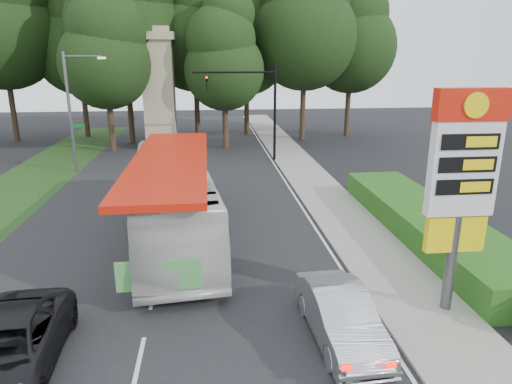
{
  "coord_description": "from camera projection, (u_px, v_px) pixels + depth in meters",
  "views": [
    {
      "loc": [
        1.97,
        -9.97,
        7.64
      ],
      "look_at": [
        3.91,
        8.31,
        2.2
      ],
      "focal_mm": 32.0,
      "sensor_mm": 36.0,
      "label": 1
    }
  ],
  "objects": [
    {
      "name": "ground",
      "position": [
        137.0,
        373.0,
        11.47
      ],
      "size": [
        120.0,
        120.0,
        0.0
      ],
      "primitive_type": "plane",
      "color": "black",
      "rests_on": "ground"
    },
    {
      "name": "road_surface",
      "position": [
        171.0,
        215.0,
        22.91
      ],
      "size": [
        14.0,
        80.0,
        0.02
      ],
      "primitive_type": "cube",
      "color": "black",
      "rests_on": "ground"
    },
    {
      "name": "sidewalk_right",
      "position": [
        336.0,
        209.0,
        23.76
      ],
      "size": [
        3.0,
        80.0,
        0.12
      ],
      "primitive_type": "cube",
      "color": "gray",
      "rests_on": "ground"
    },
    {
      "name": "grass_verge_left",
      "position": [
        20.0,
        188.0,
        27.67
      ],
      "size": [
        5.0,
        50.0,
        0.02
      ],
      "primitive_type": "cube",
      "color": "#193814",
      "rests_on": "ground"
    },
    {
      "name": "hedge",
      "position": [
        428.0,
        224.0,
        20.1
      ],
      "size": [
        3.0,
        14.0,
        1.2
      ],
      "primitive_type": "cube",
      "color": "#225215",
      "rests_on": "ground"
    },
    {
      "name": "gas_station_pylon",
      "position": [
        463.0,
        173.0,
        13.04
      ],
      "size": [
        2.1,
        0.45,
        6.85
      ],
      "color": "#59595E",
      "rests_on": "ground"
    },
    {
      "name": "traffic_signal_mast",
      "position": [
        257.0,
        99.0,
        33.6
      ],
      "size": [
        6.1,
        0.35,
        7.2
      ],
      "color": "black",
      "rests_on": "ground"
    },
    {
      "name": "streetlight_signs",
      "position": [
        73.0,
        107.0,
        30.49
      ],
      "size": [
        2.75,
        0.98,
        8.0
      ],
      "color": "#59595E",
      "rests_on": "ground"
    },
    {
      "name": "monument",
      "position": [
        159.0,
        89.0,
        38.42
      ],
      "size": [
        3.0,
        3.0,
        10.05
      ],
      "color": "tan",
      "rests_on": "ground"
    },
    {
      "name": "tree_west_near",
      "position": [
        77.0,
        31.0,
        42.89
      ],
      "size": [
        8.4,
        8.4,
        16.5
      ],
      "color": "#2D2116",
      "rests_on": "ground"
    },
    {
      "name": "tree_center_left",
      "position": [
        122.0,
        4.0,
        39.02
      ],
      "size": [
        10.08,
        10.08,
        19.8
      ],
      "color": "#2D2116",
      "rests_on": "ground"
    },
    {
      "name": "tree_center_right",
      "position": [
        194.0,
        19.0,
        41.82
      ],
      "size": [
        9.24,
        9.24,
        18.15
      ],
      "color": "#2D2116",
      "rests_on": "ground"
    },
    {
      "name": "tree_east_near",
      "position": [
        246.0,
        36.0,
        44.61
      ],
      "size": [
        8.12,
        8.12,
        15.95
      ],
      "color": "#2D2116",
      "rests_on": "ground"
    },
    {
      "name": "tree_east_mid",
      "position": [
        305.0,
        14.0,
        40.83
      ],
      "size": [
        9.52,
        9.52,
        18.7
      ],
      "color": "#2D2116",
      "rests_on": "ground"
    },
    {
      "name": "tree_far_east",
      "position": [
        352.0,
        28.0,
        43.53
      ],
      "size": [
        8.68,
        8.68,
        17.05
      ],
      "color": "#2D2116",
      "rests_on": "ground"
    },
    {
      "name": "tree_monument_left",
      "position": [
        104.0,
        44.0,
        36.05
      ],
      "size": [
        7.28,
        7.28,
        14.3
      ],
      "color": "#2D2116",
      "rests_on": "ground"
    },
    {
      "name": "tree_monument_right",
      "position": [
        224.0,
        53.0,
        37.68
      ],
      "size": [
        6.72,
        6.72,
        13.2
      ],
      "color": "#2D2116",
      "rests_on": "ground"
    },
    {
      "name": "transit_bus",
      "position": [
        172.0,
        198.0,
        19.69
      ],
      "size": [
        4.42,
        13.14,
        3.59
      ],
      "primitive_type": "imported",
      "rotation": [
        0.0,
        0.0,
        0.11
      ],
      "color": "silver",
      "rests_on": "ground"
    },
    {
      "name": "sedan_silver",
      "position": [
        341.0,
        316.0,
        12.68
      ],
      "size": [
        1.78,
        4.53,
        1.47
      ],
      "primitive_type": "imported",
      "rotation": [
        0.0,
        0.0,
        0.05
      ],
      "color": "#B1B3B9",
      "rests_on": "ground"
    },
    {
      "name": "suv_charcoal",
      "position": [
        6.0,
        349.0,
        11.25
      ],
      "size": [
        2.72,
        5.43,
        1.48
      ],
      "primitive_type": "imported",
      "rotation": [
        0.0,
        0.0,
        0.05
      ],
      "color": "black",
      "rests_on": "ground"
    }
  ]
}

